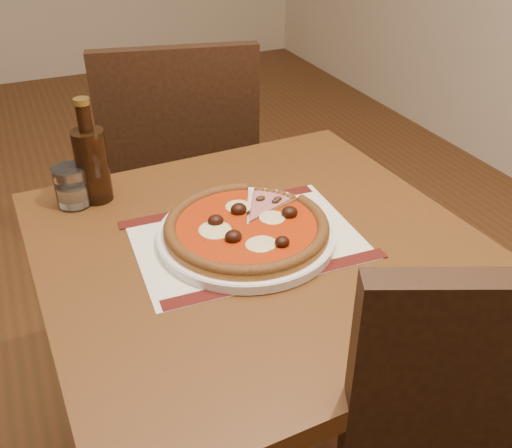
% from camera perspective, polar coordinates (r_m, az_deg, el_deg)
% --- Properties ---
extents(table, '(0.83, 0.83, 0.75)m').
position_cam_1_polar(table, '(1.13, 0.41, -6.11)').
color(table, brown).
rests_on(table, ground).
extents(chair_far, '(0.54, 0.54, 0.95)m').
position_cam_1_polar(chair_far, '(1.81, -7.55, 5.50)').
color(chair_far, black).
rests_on(chair_far, ground).
extents(placemat, '(0.43, 0.32, 0.00)m').
position_cam_1_polar(placemat, '(1.08, -0.94, -1.52)').
color(placemat, beige).
rests_on(placemat, table).
extents(plate, '(0.34, 0.34, 0.02)m').
position_cam_1_polar(plate, '(1.07, -0.95, -1.08)').
color(plate, white).
rests_on(plate, placemat).
extents(pizza, '(0.31, 0.31, 0.04)m').
position_cam_1_polar(pizza, '(1.06, -0.96, -0.20)').
color(pizza, '#A16A27').
rests_on(pizza, plate).
extents(ham_slice, '(0.13, 0.12, 0.02)m').
position_cam_1_polar(ham_slice, '(1.14, 1.05, 2.16)').
color(ham_slice, '#A16A27').
rests_on(ham_slice, plate).
extents(water_glass, '(0.09, 0.09, 0.09)m').
position_cam_1_polar(water_glass, '(1.23, -17.91, 3.61)').
color(water_glass, white).
rests_on(water_glass, table).
extents(bottle, '(0.07, 0.07, 0.22)m').
position_cam_1_polar(bottle, '(1.22, -16.10, 5.99)').
color(bottle, black).
rests_on(bottle, table).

